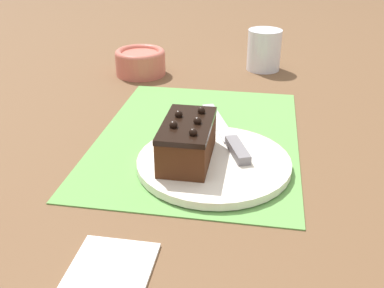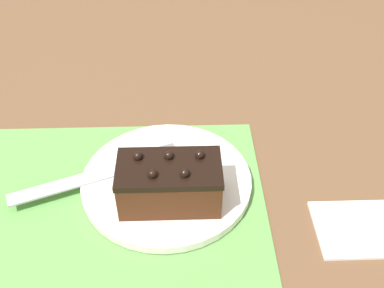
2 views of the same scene
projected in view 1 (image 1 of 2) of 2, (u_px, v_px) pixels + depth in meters
ground_plane at (198, 138)px, 0.78m from camera, size 3.00×3.00×0.00m
placemat_woven at (198, 137)px, 0.78m from camera, size 0.46×0.34×0.00m
cake_plate at (214, 163)px, 0.68m from camera, size 0.23×0.23×0.01m
chocolate_cake at (187, 141)px, 0.67m from camera, size 0.13×0.07×0.07m
serving_knife at (230, 140)px, 0.73m from camera, size 0.23×0.10×0.01m
drinking_glass at (264, 50)px, 1.09m from camera, size 0.08×0.08×0.10m
small_bowl at (140, 61)px, 1.07m from camera, size 0.12×0.12×0.06m
folded_napkin at (108, 272)px, 0.48m from camera, size 0.11×0.09×0.01m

